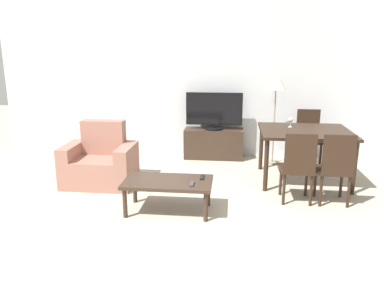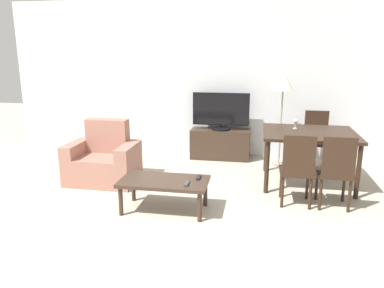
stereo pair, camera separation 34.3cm
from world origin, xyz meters
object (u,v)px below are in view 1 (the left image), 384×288
at_px(dining_chair_far, 308,135).
at_px(remote_secondary, 202,177).
at_px(tv_stand, 214,144).
at_px(remote_primary, 192,184).
at_px(tv, 214,111).
at_px(coffee_table, 168,184).
at_px(dining_chair_near, 298,165).
at_px(wine_glass_left, 291,120).
at_px(dining_chair_near_right, 335,166).
at_px(floor_lamp, 276,85).
at_px(armchair, 100,163).
at_px(dining_table, 305,136).

distance_m(dining_chair_far, remote_secondary, 2.54).
distance_m(tv_stand, remote_primary, 2.41).
distance_m(tv, remote_secondary, 2.22).
distance_m(coffee_table, dining_chair_far, 2.89).
relative_size(dining_chair_near, wine_glass_left, 6.18).
distance_m(dining_chair_near, dining_chair_near_right, 0.44).
distance_m(tv_stand, wine_glass_left, 1.56).
height_order(tv_stand, floor_lamp, floor_lamp).
xyz_separation_m(dining_chair_near, wine_glass_left, (0.04, 1.03, 0.36)).
xyz_separation_m(dining_chair_far, dining_chair_near_right, (0.00, -1.69, 0.00)).
bearing_deg(tv, floor_lamp, -11.29).
bearing_deg(dining_chair_near_right, floor_lamp, 108.57).
height_order(dining_chair_far, remote_primary, dining_chair_far).
bearing_deg(remote_secondary, coffee_table, -162.00).
xyz_separation_m(dining_chair_near, remote_secondary, (-1.15, -0.29, -0.10)).
xyz_separation_m(tv_stand, dining_chair_near, (1.12, -1.88, 0.24)).
relative_size(armchair, coffee_table, 0.95).
xyz_separation_m(armchair, floor_lamp, (2.52, 1.27, 1.00)).
bearing_deg(remote_secondary, dining_chair_near, 14.35).
distance_m(coffee_table, floor_lamp, 2.71).
relative_size(coffee_table, dining_chair_near, 1.14).
bearing_deg(dining_table, dining_chair_near_right, -75.45).
xyz_separation_m(coffee_table, remote_secondary, (0.39, 0.13, 0.06)).
xyz_separation_m(armchair, dining_chair_near, (2.64, -0.41, 0.19)).
height_order(tv_stand, remote_secondary, tv_stand).
height_order(tv_stand, wine_glass_left, wine_glass_left).
bearing_deg(dining_table, remote_secondary, -140.21).
relative_size(armchair, dining_chair_near, 1.07).
distance_m(dining_chair_near, remote_secondary, 1.19).
relative_size(remote_secondary, wine_glass_left, 1.03).
distance_m(floor_lamp, wine_glass_left, 0.81).
distance_m(dining_chair_near_right, wine_glass_left, 1.16).
relative_size(tv, dining_chair_far, 1.07).
height_order(armchair, wine_glass_left, wine_glass_left).
xyz_separation_m(tv, coffee_table, (-0.41, -2.30, -0.49)).
height_order(armchair, dining_chair_near, dining_chair_near).
height_order(tv, remote_secondary, tv).
relative_size(tv_stand, dining_table, 0.81).
distance_m(armchair, remote_primary, 1.68).
bearing_deg(armchair, tv_stand, 44.20).
height_order(dining_chair_far, floor_lamp, floor_lamp).
distance_m(dining_chair_near, dining_chair_far, 1.74).
height_order(tv, dining_chair_near, tv).
height_order(remote_primary, wine_glass_left, wine_glass_left).
xyz_separation_m(dining_chair_far, wine_glass_left, (-0.40, -0.66, 0.36)).
bearing_deg(dining_chair_near, wine_glass_left, 87.94).
bearing_deg(tv_stand, dining_chair_far, -7.09).
bearing_deg(dining_table, wine_glass_left, 134.38).
bearing_deg(dining_chair_near, dining_chair_far, 75.45).
bearing_deg(dining_chair_near_right, coffee_table, -168.00).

